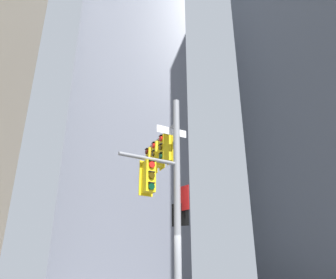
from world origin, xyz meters
TOP-DOWN VIEW (x-y plane):
  - building_mid_block at (-2.56, 25.28)m, footprint 12.03×12.03m
  - signal_pole_assembly at (-0.39, 0.63)m, footprint 2.34×3.57m

SIDE VIEW (x-z plane):
  - signal_pole_assembly at x=-0.39m, z-range 0.99..8.24m
  - building_mid_block at x=-2.56m, z-range 0.00..36.56m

